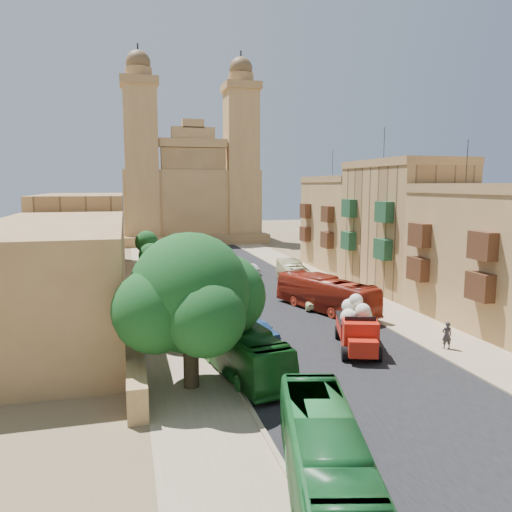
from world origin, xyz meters
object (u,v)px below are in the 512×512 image
red_truck (357,326)px  bus_green_north (238,347)px  street_tree_c (151,256)px  car_blue_b (192,256)px  car_cream (314,302)px  car_dkblue (191,260)px  street_tree_a (169,295)px  bus_green_south (325,461)px  car_white_a (247,287)px  pedestrian_a (447,335)px  ficus_tree (191,297)px  street_tree_d (147,242)px  bus_red_east (326,294)px  car_white_b (251,268)px  street_tree_b (158,268)px  church (190,193)px  car_blue_a (260,329)px  pedestrian_c (371,302)px  olive_pickup (309,293)px  bus_cream_east (293,275)px

red_truck → bus_green_north: size_ratio=0.61×
street_tree_c → car_blue_b: bearing=66.5°
car_cream → car_dkblue: bearing=-60.1°
street_tree_a → bus_green_south: (3.78, -19.33, -2.07)m
car_white_a → pedestrian_a: (9.04, -20.80, 0.27)m
ficus_tree → street_tree_d: ficus_tree is taller
street_tree_d → pedestrian_a: 45.81m
bus_red_east → car_white_b: size_ratio=2.80×
car_cream → pedestrian_a: size_ratio=2.13×
car_white_a → car_blue_b: car_white_a is taller
street_tree_b → bus_red_east: bearing=-23.5°
ficus_tree → pedestrian_a: size_ratio=4.56×
church → red_truck: (2.29, -71.08, -7.90)m
ficus_tree → car_dkblue: bearing=82.8°
bus_red_east → car_blue_a: size_ratio=2.88×
pedestrian_c → car_blue_b: bearing=-137.8°
street_tree_d → car_blue_b: bearing=27.6°
church → red_truck: size_ratio=5.45×
olive_pickup → car_blue_b: olive_pickup is taller
street_tree_d → bus_red_east: 33.44m
pedestrian_a → church: bearing=-73.0°
car_white_a → car_white_b: 11.71m
red_truck → bus_green_north: red_truck is taller
ficus_tree → bus_cream_east: 28.57m
street_tree_c → car_blue_a: 25.31m
car_dkblue → car_white_a: bearing=-95.5°
car_blue_b → street_tree_d: bearing=-151.6°
street_tree_d → pedestrian_c: 36.13m
red_truck → car_cream: bearing=82.8°
car_blue_b → car_cream: bearing=-76.8°
ficus_tree → pedestrian_c: size_ratio=5.21×
bus_red_east → street_tree_d: bearing=-83.8°
bus_red_east → pedestrian_c: bearing=148.9°
street_tree_a → pedestrian_c: (18.29, 4.94, -2.73)m
car_white_b → car_blue_a: bearing=75.5°
car_white_a → car_cream: 8.83m
pedestrian_a → car_blue_a: bearing=-14.9°
olive_pickup → car_white_a: bearing=133.8°
ficus_tree → bus_cream_east: (14.23, 24.49, -3.73)m
pedestrian_c → red_truck: bearing=-8.8°
street_tree_b → car_dkblue: street_tree_b is taller
street_tree_a → street_tree_c: size_ratio=1.19×
car_blue_a → car_white_a: car_white_a is taller
red_truck → olive_pickup: bearing=82.5°
car_blue_a → car_cream: bearing=31.9°
bus_green_south → church: bearing=99.9°
car_blue_b → pedestrian_a: bearing=-74.8°
car_dkblue → church: bearing=68.7°
bus_green_north → car_dkblue: size_ratio=2.72×
bus_cream_east → car_blue_b: bus_cream_east is taller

